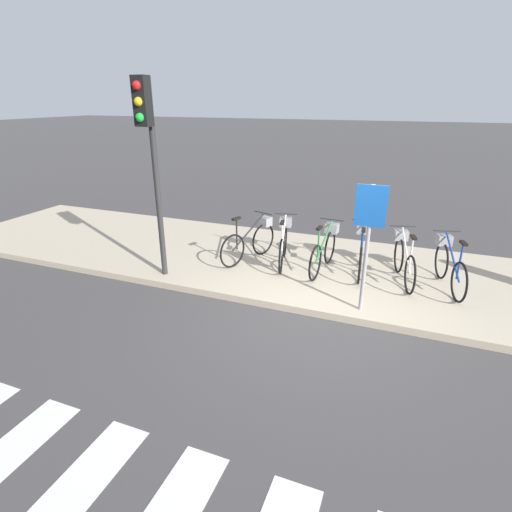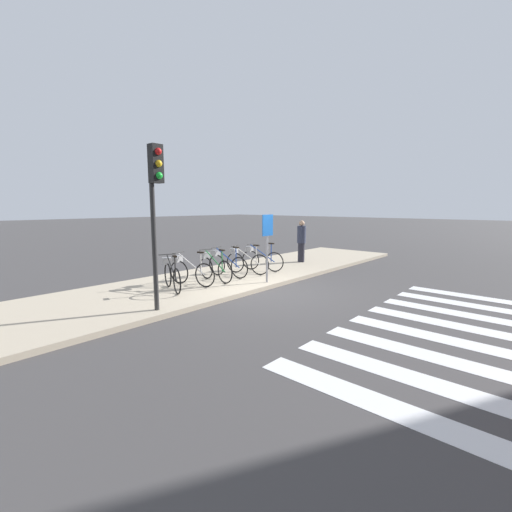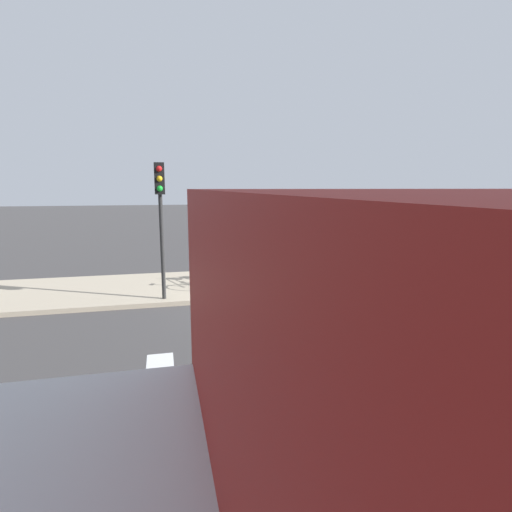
{
  "view_description": "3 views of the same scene",
  "coord_description": "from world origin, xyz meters",
  "px_view_note": "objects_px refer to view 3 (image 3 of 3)",
  "views": [
    {
      "loc": [
        1.02,
        -5.39,
        3.18
      ],
      "look_at": [
        -1.22,
        0.34,
        0.74
      ],
      "focal_mm": 28.0,
      "sensor_mm": 36.0,
      "label": 1
    },
    {
      "loc": [
        -6.9,
        -5.92,
        2.31
      ],
      "look_at": [
        1.38,
        1.47,
        0.68
      ],
      "focal_mm": 24.0,
      "sensor_mm": 36.0,
      "label": 2
    },
    {
      "loc": [
        -3.02,
        -9.8,
        2.93
      ],
      "look_at": [
        -0.35,
        1.58,
        0.91
      ],
      "focal_mm": 28.0,
      "sensor_mm": 36.0,
      "label": 3
    }
  ],
  "objects_px": {
    "parked_bicycle_0": "(207,270)",
    "parked_bicycle_1": "(228,268)",
    "parked_bicycle_4": "(300,265)",
    "traffic_light": "(160,203)",
    "parked_bicycle_2": "(256,268)",
    "pedestrian": "(393,248)",
    "parked_bicycle_5": "(322,264)",
    "sign_post": "(299,243)",
    "parked_bicycle_3": "(275,266)"
  },
  "relations": [
    {
      "from": "parked_bicycle_0",
      "to": "parked_bicycle_1",
      "type": "relative_size",
      "value": 0.97
    },
    {
      "from": "parked_bicycle_4",
      "to": "traffic_light",
      "type": "relative_size",
      "value": 0.45
    },
    {
      "from": "parked_bicycle_2",
      "to": "pedestrian",
      "type": "bearing_deg",
      "value": 0.06
    },
    {
      "from": "parked_bicycle_0",
      "to": "parked_bicycle_5",
      "type": "relative_size",
      "value": 0.97
    },
    {
      "from": "parked_bicycle_4",
      "to": "sign_post",
      "type": "relative_size",
      "value": 0.79
    },
    {
      "from": "parked_bicycle_4",
      "to": "parked_bicycle_5",
      "type": "xyz_separation_m",
      "value": [
        0.73,
        -0.01,
        0.0
      ]
    },
    {
      "from": "parked_bicycle_1",
      "to": "parked_bicycle_5",
      "type": "xyz_separation_m",
      "value": [
        2.97,
        -0.03,
        0.0
      ]
    },
    {
      "from": "parked_bicycle_3",
      "to": "parked_bicycle_4",
      "type": "distance_m",
      "value": 0.76
    },
    {
      "from": "parked_bicycle_0",
      "to": "pedestrian",
      "type": "height_order",
      "value": "pedestrian"
    },
    {
      "from": "parked_bicycle_0",
      "to": "parked_bicycle_2",
      "type": "relative_size",
      "value": 0.95
    },
    {
      "from": "pedestrian",
      "to": "traffic_light",
      "type": "height_order",
      "value": "traffic_light"
    },
    {
      "from": "parked_bicycle_1",
      "to": "parked_bicycle_2",
      "type": "height_order",
      "value": "same"
    },
    {
      "from": "parked_bicycle_1",
      "to": "pedestrian",
      "type": "relative_size",
      "value": 0.95
    },
    {
      "from": "pedestrian",
      "to": "parked_bicycle_1",
      "type": "bearing_deg",
      "value": 179.29
    },
    {
      "from": "parked_bicycle_5",
      "to": "pedestrian",
      "type": "relative_size",
      "value": 0.94
    },
    {
      "from": "parked_bicycle_3",
      "to": "pedestrian",
      "type": "relative_size",
      "value": 0.96
    },
    {
      "from": "parked_bicycle_4",
      "to": "pedestrian",
      "type": "bearing_deg",
      "value": -0.94
    },
    {
      "from": "parked_bicycle_0",
      "to": "sign_post",
      "type": "xyz_separation_m",
      "value": [
        2.35,
        -1.33,
        0.9
      ]
    },
    {
      "from": "parked_bicycle_0",
      "to": "parked_bicycle_4",
      "type": "bearing_deg",
      "value": 1.46
    },
    {
      "from": "parked_bicycle_0",
      "to": "traffic_light",
      "type": "relative_size",
      "value": 0.44
    },
    {
      "from": "parked_bicycle_0",
      "to": "parked_bicycle_2",
      "type": "distance_m",
      "value": 1.48
    },
    {
      "from": "parked_bicycle_2",
      "to": "parked_bicycle_4",
      "type": "distance_m",
      "value": 1.41
    },
    {
      "from": "parked_bicycle_2",
      "to": "pedestrian",
      "type": "height_order",
      "value": "pedestrian"
    },
    {
      "from": "parked_bicycle_4",
      "to": "pedestrian",
      "type": "distance_m",
      "value": 3.21
    },
    {
      "from": "pedestrian",
      "to": "sign_post",
      "type": "height_order",
      "value": "sign_post"
    },
    {
      "from": "parked_bicycle_0",
      "to": "parked_bicycle_3",
      "type": "bearing_deg",
      "value": 5.04
    },
    {
      "from": "pedestrian",
      "to": "traffic_light",
      "type": "distance_m",
      "value": 7.6
    },
    {
      "from": "parked_bicycle_2",
      "to": "traffic_light",
      "type": "relative_size",
      "value": 0.46
    },
    {
      "from": "parked_bicycle_3",
      "to": "parked_bicycle_0",
      "type": "bearing_deg",
      "value": -174.96
    },
    {
      "from": "parked_bicycle_1",
      "to": "parked_bicycle_4",
      "type": "height_order",
      "value": "same"
    },
    {
      "from": "sign_post",
      "to": "parked_bicycle_4",
      "type": "bearing_deg",
      "value": 69.2
    },
    {
      "from": "sign_post",
      "to": "parked_bicycle_2",
      "type": "bearing_deg",
      "value": 122.97
    },
    {
      "from": "parked_bicycle_0",
      "to": "parked_bicycle_5",
      "type": "xyz_separation_m",
      "value": [
        3.62,
        0.06,
        0.0
      ]
    },
    {
      "from": "parked_bicycle_4",
      "to": "pedestrian",
      "type": "height_order",
      "value": "pedestrian"
    },
    {
      "from": "traffic_light",
      "to": "sign_post",
      "type": "distance_m",
      "value": 3.76
    },
    {
      "from": "parked_bicycle_4",
      "to": "parked_bicycle_2",
      "type": "bearing_deg",
      "value": -177.67
    },
    {
      "from": "parked_bicycle_3",
      "to": "parked_bicycle_5",
      "type": "distance_m",
      "value": 1.49
    },
    {
      "from": "parked_bicycle_2",
      "to": "pedestrian",
      "type": "relative_size",
      "value": 0.96
    },
    {
      "from": "parked_bicycle_1",
      "to": "parked_bicycle_4",
      "type": "xyz_separation_m",
      "value": [
        2.24,
        -0.02,
        0.0
      ]
    },
    {
      "from": "parked_bicycle_5",
      "to": "traffic_light",
      "type": "xyz_separation_m",
      "value": [
        -4.86,
        -1.44,
        2.01
      ]
    },
    {
      "from": "parked_bicycle_3",
      "to": "parked_bicycle_4",
      "type": "xyz_separation_m",
      "value": [
        0.75,
        -0.11,
        0.0
      ]
    },
    {
      "from": "traffic_light",
      "to": "pedestrian",
      "type": "bearing_deg",
      "value": 10.87
    },
    {
      "from": "parked_bicycle_3",
      "to": "sign_post",
      "type": "xyz_separation_m",
      "value": [
        0.22,
        -1.52,
        0.9
      ]
    },
    {
      "from": "parked_bicycle_2",
      "to": "sign_post",
      "type": "height_order",
      "value": "sign_post"
    },
    {
      "from": "traffic_light",
      "to": "parked_bicycle_5",
      "type": "bearing_deg",
      "value": 16.5
    },
    {
      "from": "parked_bicycle_2",
      "to": "parked_bicycle_5",
      "type": "height_order",
      "value": "same"
    },
    {
      "from": "parked_bicycle_5",
      "to": "traffic_light",
      "type": "distance_m",
      "value": 5.45
    },
    {
      "from": "parked_bicycle_4",
      "to": "pedestrian",
      "type": "xyz_separation_m",
      "value": [
        3.18,
        -0.05,
        0.43
      ]
    },
    {
      "from": "parked_bicycle_1",
      "to": "parked_bicycle_3",
      "type": "height_order",
      "value": "same"
    },
    {
      "from": "parked_bicycle_1",
      "to": "pedestrian",
      "type": "xyz_separation_m",
      "value": [
        5.42,
        -0.07,
        0.43
      ]
    }
  ]
}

